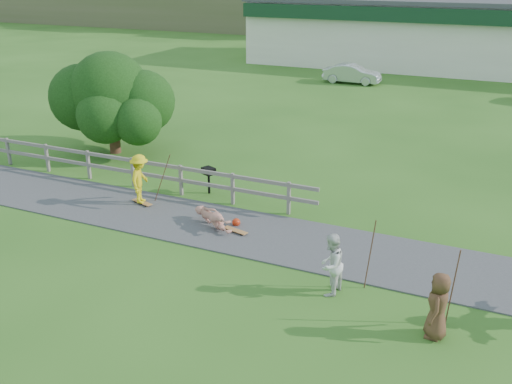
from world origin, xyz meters
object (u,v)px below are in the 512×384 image
skater_fallen (213,218)px  tree (112,113)px  spectator_a (331,265)px  bbq (209,181)px  spectator_c (438,306)px  car_silver (352,74)px  skater_rider (140,182)px

skater_fallen → tree: bearing=86.9°
spectator_a → bbq: spectator_a is taller
spectator_c → bbq: spectator_c is taller
spectator_c → tree: tree is taller
skater_fallen → bbq: bbq is taller
skater_fallen → bbq: bearing=61.7°
skater_fallen → car_silver: size_ratio=0.45×
spectator_c → bbq: bearing=-122.4°
skater_rider → spectator_a: size_ratio=1.05×
skater_fallen → car_silver: car_silver is taller
spectator_c → bbq: size_ratio=1.61×
skater_rider → skater_fallen: bearing=-117.2°
spectator_a → tree: 13.74m
spectator_c → car_silver: bearing=-161.2°
spectator_a → spectator_c: (2.59, -0.74, -0.03)m
spectator_c → car_silver: spectator_c is taller
skater_rider → bbq: (1.56, 1.84, -0.35)m
skater_rider → tree: size_ratio=0.31×
skater_fallen → spectator_a: spectator_a is taller
spectator_a → bbq: (-5.84, 4.58, -0.32)m
car_silver → tree: (-5.13, -19.10, 1.12)m
skater_fallen → tree: (-7.36, 4.89, 1.44)m
car_silver → tree: tree is taller
bbq → spectator_c: bearing=-8.1°
car_silver → spectator_a: bearing=-166.7°
skater_rider → spectator_a: bearing=-126.9°
spectator_a → bbq: 7.43m
skater_rider → car_silver: skater_rider is taller
bbq → skater_rider: bearing=-106.1°
skater_fallen → car_silver: bearing=35.8°
skater_rider → spectator_c: 10.58m
spectator_c → tree: (-14.33, 7.81, 0.98)m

